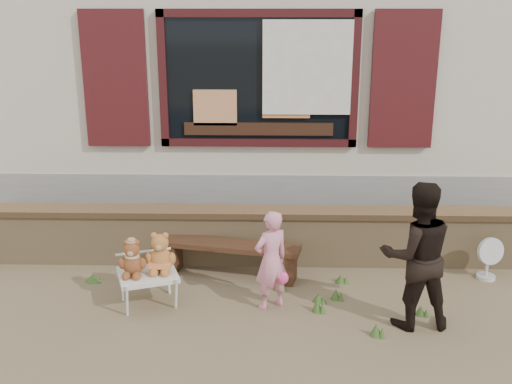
{
  "coord_description": "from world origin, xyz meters",
  "views": [
    {
      "loc": [
        0.15,
        -5.59,
        2.93
      ],
      "look_at": [
        0.0,
        0.6,
        1.0
      ],
      "focal_mm": 42.0,
      "sensor_mm": 36.0,
      "label": 1
    }
  ],
  "objects_px": {
    "folding_chair": "(148,276)",
    "adult": "(417,255)",
    "teddy_bear_right": "(160,251)",
    "bench": "(232,252)",
    "teddy_bear_left": "(132,257)",
    "child": "(271,260)"
  },
  "relations": [
    {
      "from": "folding_chair",
      "to": "adult",
      "type": "relative_size",
      "value": 0.5
    },
    {
      "from": "folding_chair",
      "to": "teddy_bear_right",
      "type": "distance_m",
      "value": 0.28
    },
    {
      "from": "bench",
      "to": "adult",
      "type": "xyz_separation_m",
      "value": [
        1.79,
        -1.04,
        0.42
      ]
    },
    {
      "from": "teddy_bear_left",
      "to": "adult",
      "type": "xyz_separation_m",
      "value": [
        2.73,
        -0.29,
        0.17
      ]
    },
    {
      "from": "bench",
      "to": "folding_chair",
      "type": "height_order",
      "value": "bench"
    },
    {
      "from": "bench",
      "to": "child",
      "type": "xyz_separation_m",
      "value": [
        0.44,
        -0.74,
        0.23
      ]
    },
    {
      "from": "folding_chair",
      "to": "adult",
      "type": "bearing_deg",
      "value": -27.1
    },
    {
      "from": "bench",
      "to": "teddy_bear_right",
      "type": "xyz_separation_m",
      "value": [
        -0.68,
        -0.66,
        0.28
      ]
    },
    {
      "from": "teddy_bear_right",
      "to": "child",
      "type": "height_order",
      "value": "child"
    },
    {
      "from": "bench",
      "to": "teddy_bear_left",
      "type": "distance_m",
      "value": 1.23
    },
    {
      "from": "child",
      "to": "bench",
      "type": "bearing_deg",
      "value": -92.22
    },
    {
      "from": "folding_chair",
      "to": "teddy_bear_right",
      "type": "relative_size",
      "value": 1.66
    },
    {
      "from": "bench",
      "to": "teddy_bear_left",
      "type": "relative_size",
      "value": 4.13
    },
    {
      "from": "teddy_bear_right",
      "to": "adult",
      "type": "relative_size",
      "value": 0.3
    },
    {
      "from": "folding_chair",
      "to": "adult",
      "type": "xyz_separation_m",
      "value": [
        2.6,
        -0.34,
        0.39
      ]
    },
    {
      "from": "adult",
      "to": "bench",
      "type": "bearing_deg",
      "value": -34.89
    },
    {
      "from": "child",
      "to": "teddy_bear_left",
      "type": "bearing_deg",
      "value": -32.33
    },
    {
      "from": "bench",
      "to": "adult",
      "type": "distance_m",
      "value": 2.12
    },
    {
      "from": "child",
      "to": "teddy_bear_right",
      "type": "bearing_deg",
      "value": -37.04
    },
    {
      "from": "adult",
      "to": "teddy_bear_left",
      "type": "bearing_deg",
      "value": -10.77
    },
    {
      "from": "bench",
      "to": "adult",
      "type": "bearing_deg",
      "value": -18.43
    },
    {
      "from": "teddy_bear_left",
      "to": "adult",
      "type": "bearing_deg",
      "value": -25.77
    }
  ]
}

